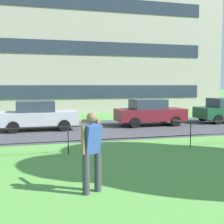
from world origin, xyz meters
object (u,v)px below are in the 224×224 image
Objects in this scene: frisbee at (177,121)px; car_maroon_left at (150,112)px; person_thrower at (91,150)px; car_silver_far_right at (38,115)px; apartment_building_background at (47,37)px.

car_maroon_left is (2.85, 8.90, -0.62)m from frisbee.
car_maroon_left is (5.41, 9.88, -0.18)m from person_thrower.
car_silver_far_right is (-0.95, 9.71, -0.18)m from person_thrower.
person_thrower reaches higher than frisbee.
car_maroon_left is at bearing -72.92° from apartment_building_background.
frisbee is 0.07× the size of car_silver_far_right.
apartment_building_background is (-2.12, 25.07, 5.99)m from frisbee.
person_thrower is 26.84m from apartment_building_background.
apartment_building_background reaches higher than person_thrower.
car_silver_far_right is at bearing 111.93° from frisbee.
car_silver_far_right is (-3.51, 8.72, -0.62)m from frisbee.
frisbee is (2.56, 0.99, 0.44)m from person_thrower.
apartment_building_background reaches higher than car_silver_far_right.
frisbee is at bearing 21.05° from person_thrower.
apartment_building_background reaches higher than car_maroon_left.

